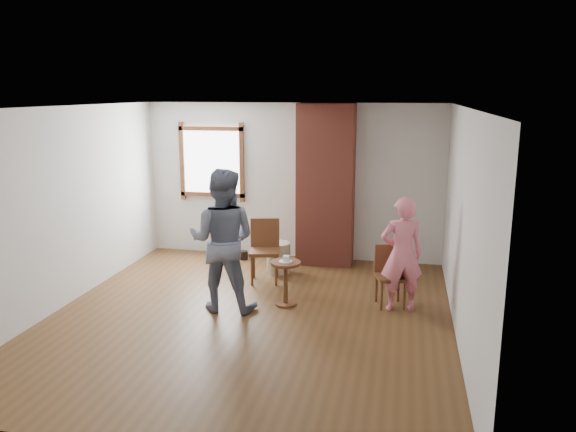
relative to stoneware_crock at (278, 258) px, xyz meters
The scene contains 12 objects.
ground 1.86m from the stoneware_crock, 88.81° to the right, with size 5.50×5.50×0.00m, color brown.
room_shell 2.00m from the stoneware_crock, 90.84° to the right, with size 5.04×5.52×2.62m.
brick_chimney 1.40m from the stoneware_crock, 45.92° to the left, with size 0.90×0.50×2.60m, color #A3493A.
stoneware_crock is the anchor object (origin of this frame).
dark_pot 0.93m from the stoneware_crock, 142.77° to the left, with size 0.14×0.14×0.14m, color black.
dining_chair_left 0.50m from the stoneware_crock, 106.60° to the right, with size 0.51×0.51×0.93m.
dining_chair_right 2.02m from the stoneware_crock, 30.17° to the right, with size 0.46×0.46×0.80m.
side_table 1.39m from the stoneware_crock, 73.29° to the right, with size 0.40×0.40×0.60m.
cake_plate 1.43m from the stoneware_crock, 73.29° to the right, with size 0.18×0.18×0.01m, color white.
cake_slice 1.44m from the stoneware_crock, 72.90° to the right, with size 0.08×0.07×0.06m, color white.
man 1.78m from the stoneware_crock, 102.94° to the right, with size 0.90×0.70×1.84m, color #151D3C.
person_pink 2.28m from the stoneware_crock, 32.09° to the right, with size 0.55×0.36×1.50m, color pink.
Camera 1 is at (1.83, -6.36, 2.78)m, focal length 35.00 mm.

